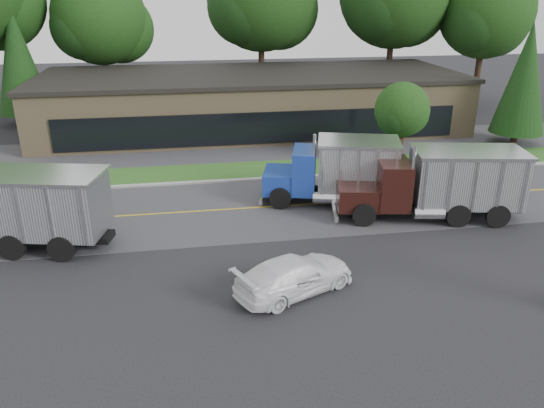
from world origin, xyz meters
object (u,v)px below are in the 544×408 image
(dump_truck_maroon, at_px, (440,182))
(rally_car, at_px, (295,275))
(dump_truck_blue, at_px, (339,170))
(dump_truck_red, at_px, (4,208))

(dump_truck_maroon, relative_size, rally_car, 1.92)
(dump_truck_blue, height_order, rally_car, dump_truck_blue)
(dump_truck_blue, distance_m, rally_car, 9.21)
(dump_truck_maroon, distance_m, rally_car, 10.03)
(dump_truck_red, height_order, dump_truck_maroon, same)
(dump_truck_red, xyz_separation_m, rally_car, (11.39, -5.60, -1.13))
(dump_truck_maroon, bearing_deg, rally_car, 44.86)
(dump_truck_blue, bearing_deg, dump_truck_maroon, 163.69)
(dump_truck_red, xyz_separation_m, dump_truck_blue, (15.34, 2.63, -0.02))
(dump_truck_blue, bearing_deg, rally_car, 79.53)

